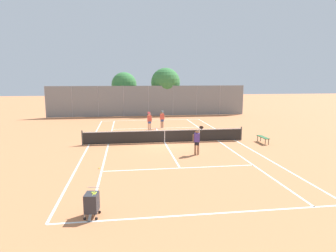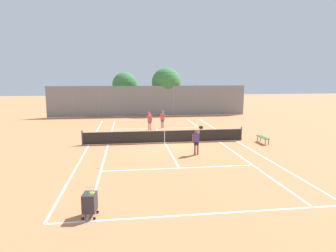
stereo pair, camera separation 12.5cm
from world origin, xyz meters
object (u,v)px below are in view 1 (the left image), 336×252
player_far_left (149,120)px  tree_behind_right (165,83)px  player_far_right (162,118)px  loose_tennis_ball_0 (156,121)px  courtside_bench (263,137)px  ball_cart (92,202)px  tennis_net (165,136)px  player_near_side (197,140)px  loose_tennis_ball_1 (99,168)px  tree_behind_left (124,85)px

player_far_left → tree_behind_right: (2.98, 11.80, 3.10)m
player_far_right → loose_tennis_ball_0: size_ratio=26.88×
courtside_bench → tree_behind_right: size_ratio=0.25×
ball_cart → player_far_left: size_ratio=0.54×
courtside_bench → tennis_net: bearing=171.2°
loose_tennis_ball_0 → courtside_bench: courtside_bench is taller
player_far_right → loose_tennis_ball_0: (-0.13, 4.69, -0.89)m
tennis_net → loose_tennis_ball_0: bearing=87.6°
ball_cart → player_near_side: (5.59, 7.77, 0.39)m
loose_tennis_ball_1 → ball_cart: bearing=-87.5°
tennis_net → player_near_side: (1.55, -3.76, 0.42)m
tennis_net → loose_tennis_ball_0: tennis_net is taller
loose_tennis_ball_1 → courtside_bench: bearing=22.6°
player_near_side → player_far_left: bearing=103.6°
courtside_bench → tree_behind_left: bearing=117.6°
tennis_net → player_far_left: size_ratio=6.76×
player_far_right → tree_behind_right: 11.33m
loose_tennis_ball_1 → tree_behind_right: bearing=74.2°
player_near_side → player_far_right: size_ratio=1.00×
ball_cart → tree_behind_left: bearing=88.0°
tennis_net → tree_behind_right: (2.28, 17.30, 3.52)m
tennis_net → tree_behind_right: 17.80m
tree_behind_left → tree_behind_right: 5.42m
ball_cart → player_far_left: player_far_left is taller
ball_cart → tree_behind_left: (1.04, 29.98, 3.22)m
player_near_side → loose_tennis_ball_0: bearing=94.1°
player_near_side → loose_tennis_ball_0: size_ratio=26.88×
player_far_left → player_far_right: bearing=38.5°
loose_tennis_ball_0 → courtside_bench: 14.06m
tennis_net → loose_tennis_ball_1: 7.32m
loose_tennis_ball_0 → tree_behind_right: bearing=73.4°
ball_cart → player_near_side: 9.59m
courtside_bench → tree_behind_right: bearing=104.9°
ball_cart → player_near_side: player_near_side is taller
player_far_right → tree_behind_left: (-3.61, 11.92, 2.83)m
tennis_net → player_far_left: player_far_left is taller
player_near_side → courtside_bench: (5.66, 2.64, -0.52)m
courtside_bench → ball_cart: bearing=-137.2°
ball_cart → player_far_left: 17.36m
player_far_left → tree_behind_left: 13.46m
player_far_left → tree_behind_right: 12.56m
player_far_left → tree_behind_left: bearing=100.1°
player_far_right → loose_tennis_ball_0: 4.78m
loose_tennis_ball_0 → courtside_bench: size_ratio=0.04×
player_far_left → player_far_right: size_ratio=1.00×
player_far_left → tree_behind_left: tree_behind_left is taller
loose_tennis_ball_0 → loose_tennis_ball_1: size_ratio=1.00×
player_near_side → loose_tennis_ball_1: (-5.84, -2.15, -0.89)m
tree_behind_left → tree_behind_right: bearing=-12.2°
loose_tennis_ball_1 → player_far_left: bearing=72.5°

